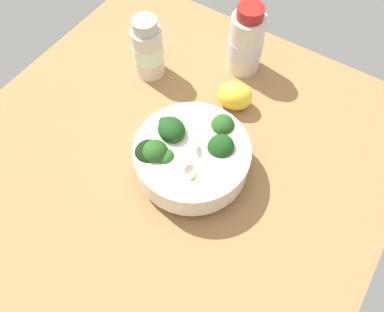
# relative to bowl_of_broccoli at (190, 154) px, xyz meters

# --- Properties ---
(ground_plane) EXTENTS (0.69, 0.69, 0.05)m
(ground_plane) POSITION_rel_bowl_of_broccoli_xyz_m (-0.04, 0.01, -0.06)
(ground_plane) COLOR #996D42
(bowl_of_broccoli) EXTENTS (0.18, 0.18, 0.09)m
(bowl_of_broccoli) POSITION_rel_bowl_of_broccoli_xyz_m (0.00, 0.00, 0.00)
(bowl_of_broccoli) COLOR silver
(bowl_of_broccoli) RESTS_ON ground_plane
(lemon_wedge) EXTENTS (0.07, 0.06, 0.05)m
(lemon_wedge) POSITION_rel_bowl_of_broccoli_xyz_m (-0.01, 0.15, -0.02)
(lemon_wedge) COLOR yellow
(lemon_wedge) RESTS_ON ground_plane
(bottle_tall) EXTENTS (0.06, 0.06, 0.13)m
(bottle_tall) POSITION_rel_bowl_of_broccoli_xyz_m (-0.03, 0.24, 0.02)
(bottle_tall) COLOR beige
(bottle_tall) RESTS_ON ground_plane
(bottle_short) EXTENTS (0.06, 0.06, 0.12)m
(bottle_short) POSITION_rel_bowl_of_broccoli_xyz_m (-0.18, 0.14, 0.01)
(bottle_short) COLOR beige
(bottle_short) RESTS_ON ground_plane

